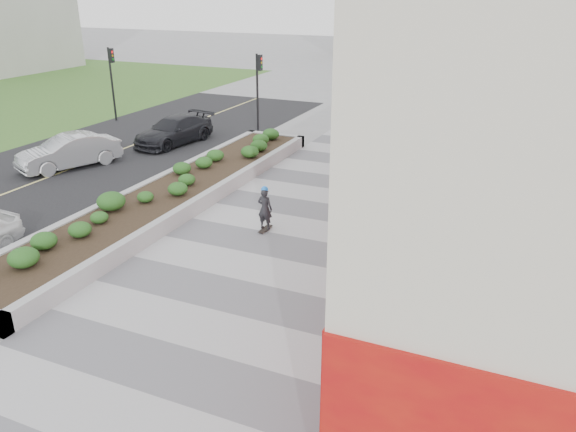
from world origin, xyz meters
name	(u,v)px	position (x,y,z in m)	size (l,w,h in m)	color
ground	(203,334)	(0.00, 0.00, 0.00)	(160.00, 160.00, 0.00)	gray
walkway	(261,277)	(0.00, 3.00, 0.01)	(8.00, 36.00, 0.01)	#A8A8AD
building	(563,113)	(6.98, 8.98, 3.98)	(6.04, 24.08, 8.00)	beige
planter	(175,191)	(-5.50, 7.00, 0.42)	(3.00, 18.00, 0.90)	#9E9EA0
street	(44,179)	(-12.00, 7.00, 0.00)	(10.00, 40.00, 0.00)	black
traffic_signal_near	(258,82)	(-7.23, 17.50, 2.76)	(0.33, 0.28, 4.20)	black
traffic_signal_far	(112,73)	(-16.43, 17.00, 2.76)	(0.33, 0.28, 4.20)	black
manhole_cover	(277,280)	(0.50, 3.00, 0.00)	(0.44, 0.44, 0.01)	#595654
skateboarder	(265,208)	(-1.26, 5.89, 0.78)	(0.51, 0.72, 1.54)	beige
car_silver	(69,152)	(-12.12, 8.68, 0.72)	(1.52, 4.35, 1.43)	silver
car_dark	(174,131)	(-10.25, 13.92, 0.67)	(1.88, 4.62, 1.34)	black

